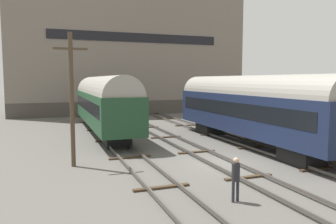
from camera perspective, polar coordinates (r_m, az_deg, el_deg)
The scene contains 11 objects.
ground_plane at distance 19.28m, azimuth 8.80°, elevation -8.86°, with size 200.00×200.00×0.00m, color #56544F.
track_left at distance 17.58m, azimuth -4.35°, elevation -9.75°, with size 2.60×60.00×0.26m.
track_middle at distance 19.24m, azimuth 8.80°, elevation -8.45°, with size 2.60×60.00×0.26m.
track_right at distance 21.73m, azimuth 19.34°, elevation -7.07°, with size 2.60×60.00×0.26m.
train_car_green at distance 29.72m, azimuth -11.19°, elevation 1.84°, with size 3.12×17.85×5.13m.
train_car_navy at distance 24.52m, azimuth 13.60°, elevation 1.09°, with size 2.85×17.62×5.12m.
station_platform at distance 22.24m, azimuth 26.88°, elevation -4.83°, with size 2.43×15.61×1.08m.
bench at distance 23.37m, azimuth 24.45°, elevation -2.83°, with size 1.40×0.40×0.91m.
person_worker at distance 13.29m, azimuth 11.71°, elevation -10.72°, with size 0.32×0.32×1.79m.
utility_pole at distance 18.62m, azimuth -16.41°, elevation 2.43°, with size 1.80×0.24×7.35m.
warehouse_building at distance 51.72m, azimuth -7.09°, elevation 10.88°, with size 33.42×12.18×19.19m.
Camera 1 is at (-9.06, -16.33, 4.79)m, focal length 35.00 mm.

